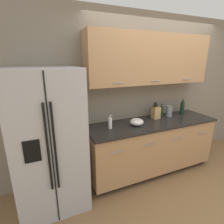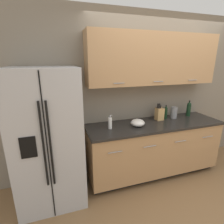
# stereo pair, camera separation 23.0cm
# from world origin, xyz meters

# --- Properties ---
(ground_plane) EXTENTS (14.00, 14.00, 0.00)m
(ground_plane) POSITION_xyz_m (0.00, 0.00, 0.00)
(ground_plane) COLOR olive
(wall_back) EXTENTS (10.00, 0.39, 2.60)m
(wall_back) POSITION_xyz_m (-0.06, 1.19, 1.46)
(wall_back) COLOR gray
(wall_back) RESTS_ON ground_plane
(counter_unit) EXTENTS (2.19, 0.64, 0.90)m
(counter_unit) POSITION_xyz_m (-0.23, 0.90, 0.46)
(counter_unit) COLOR black
(counter_unit) RESTS_ON ground_plane
(refrigerator) EXTENTS (0.82, 0.77, 1.79)m
(refrigerator) POSITION_xyz_m (-1.84, 0.84, 0.90)
(refrigerator) COLOR #B2B2B5
(refrigerator) RESTS_ON ground_plane
(knife_block) EXTENTS (0.12, 0.11, 0.29)m
(knife_block) POSITION_xyz_m (-0.09, 1.01, 1.01)
(knife_block) COLOR tan
(knife_block) RESTS_ON counter_unit
(wine_bottle) EXTENTS (0.07, 0.07, 0.28)m
(wine_bottle) POSITION_xyz_m (0.53, 1.04, 1.03)
(wine_bottle) COLOR black
(wine_bottle) RESTS_ON counter_unit
(soap_dispenser) EXTENTS (0.06, 0.05, 0.21)m
(soap_dispenser) POSITION_xyz_m (-0.98, 0.90, 0.99)
(soap_dispenser) COLOR white
(soap_dispenser) RESTS_ON counter_unit
(oil_bottle) EXTENTS (0.06, 0.06, 0.24)m
(oil_bottle) POSITION_xyz_m (0.05, 1.04, 1.01)
(oil_bottle) COLOR black
(oil_bottle) RESTS_ON counter_unit
(steel_canister) EXTENTS (0.11, 0.11, 0.21)m
(steel_canister) POSITION_xyz_m (0.20, 1.02, 1.00)
(steel_canister) COLOR gray
(steel_canister) RESTS_ON counter_unit
(mixing_bowl) EXTENTS (0.21, 0.21, 0.11)m
(mixing_bowl) POSITION_xyz_m (-0.56, 0.86, 0.96)
(mixing_bowl) COLOR white
(mixing_bowl) RESTS_ON counter_unit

